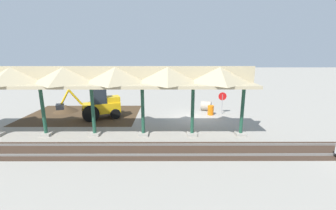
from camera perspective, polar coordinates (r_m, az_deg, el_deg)
name	(u,v)px	position (r m, az deg, el deg)	size (l,w,h in m)	color
ground_plane	(196,118)	(20.50, 7.23, -3.17)	(120.00, 120.00, 0.00)	gray
dirt_work_zone	(83,115)	(22.69, -20.73, -2.30)	(10.24, 7.00, 0.01)	#42301E
platform_canopy	(90,77)	(16.06, -19.16, 6.70)	(22.05, 3.20, 4.90)	#9E998E
rail_tracks	(211,150)	(14.11, 10.80, -11.25)	(60.00, 2.58, 0.15)	slate
stop_sign	(222,99)	(21.75, 13.64, 1.60)	(0.76, 0.06, 2.09)	gray
backhoe	(100,105)	(20.67, -16.98, 0.11)	(5.23, 2.98, 2.82)	#EAB214
dirt_mound	(66,112)	(24.49, -24.49, -1.52)	(4.78, 4.78, 1.36)	#42301E
concrete_pipe	(206,106)	(22.90, 9.62, -0.22)	(1.22, 1.21, 0.95)	#9E9384
traffic_barrel	(211,110)	(21.42, 10.77, -1.31)	(0.56, 0.56, 0.90)	orange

